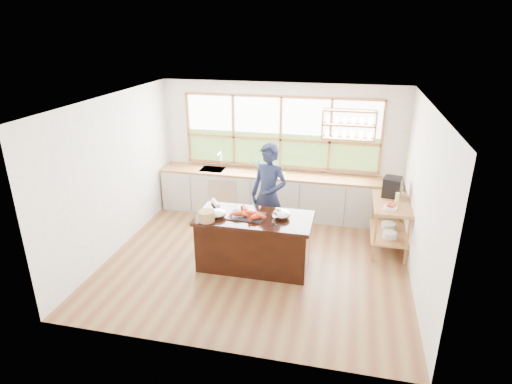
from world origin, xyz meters
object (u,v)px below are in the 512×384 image
(cook, at_px, (269,196))
(wicker_basket, at_px, (206,216))
(island, at_px, (254,241))
(espresso_machine, at_px, (392,187))

(cook, relative_size, wicker_basket, 7.43)
(island, relative_size, cook, 0.97)
(island, height_order, espresso_machine, espresso_machine)
(wicker_basket, bearing_deg, espresso_machine, 30.77)
(island, xyz_separation_m, espresso_machine, (2.19, 1.40, 0.62))
(island, relative_size, espresso_machine, 5.36)
(cook, height_order, wicker_basket, cook)
(espresso_machine, relative_size, wicker_basket, 1.35)
(espresso_machine, bearing_deg, island, -135.63)
(wicker_basket, bearing_deg, cook, 55.68)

